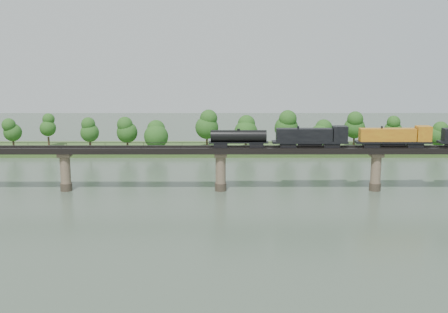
{
  "coord_description": "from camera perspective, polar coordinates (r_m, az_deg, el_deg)",
  "views": [
    {
      "loc": [
        0.62,
        -110.89,
        36.95
      ],
      "look_at": [
        0.86,
        30.0,
        9.0
      ],
      "focal_mm": 45.0,
      "sensor_mm": 36.0,
      "label": 1
    }
  ],
  "objects": [
    {
      "name": "bridge",
      "position": [
        144.36,
        -0.34,
        -1.38
      ],
      "size": [
        236.0,
        30.0,
        11.5
      ],
      "color": "#473A2D",
      "rests_on": "ground"
    },
    {
      "name": "ground",
      "position": [
        116.88,
        -0.4,
        -7.21
      ],
      "size": [
        400.0,
        400.0,
        0.0
      ],
      "primitive_type": "plane",
      "color": "#394939",
      "rests_on": "ground"
    },
    {
      "name": "far_bank",
      "position": [
        199.19,
        -0.28,
        0.76
      ],
      "size": [
        300.0,
        24.0,
        1.6
      ],
      "primitive_type": "cube",
      "color": "#325020",
      "rests_on": "ground"
    },
    {
      "name": "bridge_superstructure",
      "position": [
        143.12,
        -0.35,
        1.1
      ],
      "size": [
        220.0,
        4.9,
        0.75
      ],
      "color": "black",
      "rests_on": "bridge"
    },
    {
      "name": "far_treeline",
      "position": [
        193.67,
        -2.71,
        2.86
      ],
      "size": [
        289.06,
        17.54,
        13.6
      ],
      "color": "#382619",
      "rests_on": "far_bank"
    },
    {
      "name": "freight_train",
      "position": [
        147.32,
        14.24,
        1.94
      ],
      "size": [
        77.87,
        3.03,
        5.36
      ],
      "color": "black",
      "rests_on": "bridge"
    }
  ]
}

